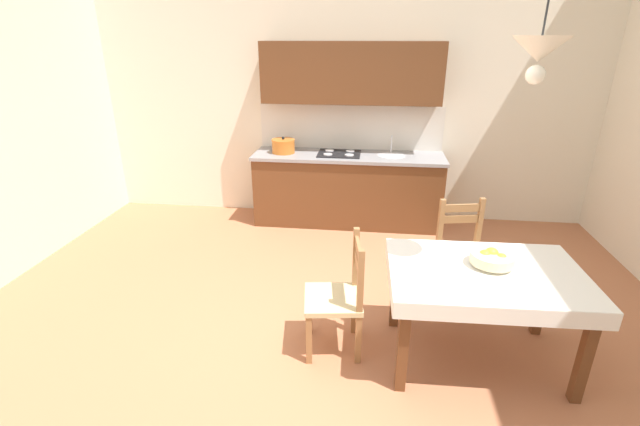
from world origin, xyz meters
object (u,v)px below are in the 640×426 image
Objects in this scene: pendant_lamp at (540,51)px; fruit_bowl at (492,258)px; dining_table at (484,287)px; kitchen_cabinetry at (348,157)px; dining_chair_kitchen_side at (463,256)px; dining_chair_tv_side at (338,298)px.

fruit_bowl is at bearing 111.16° from pendant_lamp.
pendant_lamp is at bearing -21.38° from dining_table.
kitchen_cabinetry is 3.13m from pendant_lamp.
kitchen_cabinetry is at bearing 115.23° from pendant_lamp.
fruit_bowl is 0.37× the size of pendant_lamp.
dining_chair_kitchen_side is at bearing 88.99° from dining_table.
pendant_lamp is at bearing -64.77° from kitchen_cabinetry.
fruit_bowl is 1.37m from pendant_lamp.
dining_chair_kitchen_side is at bearing 92.24° from fruit_bowl.
dining_chair_tv_side is (-1.03, 0.01, -0.18)m from dining_table.
pendant_lamp reaches higher than dining_table.
kitchen_cabinetry is at bearing 92.26° from dining_chair_tv_side.
dining_chair_tv_side is at bearing -87.74° from kitchen_cabinetry.
pendant_lamp is at bearing -2.09° from dining_chair_tv_side.
kitchen_cabinetry is 2.73m from fruit_bowl.
dining_table is 4.54× the size of fruit_bowl.
dining_chair_kitchen_side is 3.10× the size of fruit_bowl.
dining_chair_tv_side is 1.16× the size of pendant_lamp.
pendant_lamp is (0.07, -0.85, 1.74)m from dining_chair_kitchen_side.
fruit_bowl is at bearing -64.61° from kitchen_cabinetry.
kitchen_cabinetry reaches higher than dining_chair_tv_side.
dining_chair_tv_side is at bearing -176.63° from fruit_bowl.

